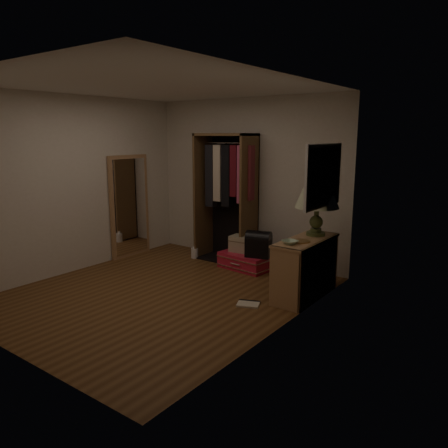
{
  "coord_description": "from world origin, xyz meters",
  "views": [
    {
      "loc": [
        3.85,
        -3.87,
        2.03
      ],
      "look_at": [
        0.3,
        0.95,
        0.8
      ],
      "focal_mm": 35.0,
      "sensor_mm": 36.0,
      "label": 1
    }
  ],
  "objects_px": {
    "console_bookshelf": "(306,266)",
    "pink_suitcase": "(247,260)",
    "train_case": "(242,244)",
    "white_jug": "(195,253)",
    "floor_mirror": "(130,206)",
    "black_bag": "(259,243)",
    "open_wardrobe": "(228,186)",
    "table_lamp": "(317,196)"
  },
  "relations": [
    {
      "from": "white_jug",
      "to": "open_wardrobe",
      "type": "bearing_deg",
      "value": 27.14
    },
    {
      "from": "open_wardrobe",
      "to": "floor_mirror",
      "type": "distance_m",
      "value": 1.71
    },
    {
      "from": "table_lamp",
      "to": "open_wardrobe",
      "type": "bearing_deg",
      "value": 164.17
    },
    {
      "from": "open_wardrobe",
      "to": "white_jug",
      "type": "distance_m",
      "value": 1.26
    },
    {
      "from": "console_bookshelf",
      "to": "black_bag",
      "type": "bearing_deg",
      "value": 155.43
    },
    {
      "from": "table_lamp",
      "to": "white_jug",
      "type": "bearing_deg",
      "value": 173.9
    },
    {
      "from": "pink_suitcase",
      "to": "table_lamp",
      "type": "bearing_deg",
      "value": -7.88
    },
    {
      "from": "pink_suitcase",
      "to": "train_case",
      "type": "distance_m",
      "value": 0.27
    },
    {
      "from": "console_bookshelf",
      "to": "pink_suitcase",
      "type": "bearing_deg",
      "value": 156.61
    },
    {
      "from": "black_bag",
      "to": "white_jug",
      "type": "height_order",
      "value": "black_bag"
    },
    {
      "from": "train_case",
      "to": "white_jug",
      "type": "relative_size",
      "value": 1.85
    },
    {
      "from": "black_bag",
      "to": "white_jug",
      "type": "xyz_separation_m",
      "value": [
        -1.26,
        0.02,
        -0.36
      ]
    },
    {
      "from": "pink_suitcase",
      "to": "black_bag",
      "type": "height_order",
      "value": "black_bag"
    },
    {
      "from": "open_wardrobe",
      "to": "pink_suitcase",
      "type": "distance_m",
      "value": 1.23
    },
    {
      "from": "console_bookshelf",
      "to": "black_bag",
      "type": "height_order",
      "value": "console_bookshelf"
    },
    {
      "from": "black_bag",
      "to": "open_wardrobe",
      "type": "bearing_deg",
      "value": 144.1
    },
    {
      "from": "train_case",
      "to": "white_jug",
      "type": "distance_m",
      "value": 0.96
    },
    {
      "from": "open_wardrobe",
      "to": "black_bag",
      "type": "height_order",
      "value": "open_wardrobe"
    },
    {
      "from": "floor_mirror",
      "to": "white_jug",
      "type": "distance_m",
      "value": 1.34
    },
    {
      "from": "table_lamp",
      "to": "white_jug",
      "type": "distance_m",
      "value": 2.56
    },
    {
      "from": "open_wardrobe",
      "to": "train_case",
      "type": "xyz_separation_m",
      "value": [
        0.41,
        -0.19,
        -0.85
      ]
    },
    {
      "from": "train_case",
      "to": "white_jug",
      "type": "xyz_separation_m",
      "value": [
        -0.91,
        -0.07,
        -0.28
      ]
    },
    {
      "from": "pink_suitcase",
      "to": "black_bag",
      "type": "bearing_deg",
      "value": -12.67
    },
    {
      "from": "console_bookshelf",
      "to": "train_case",
      "type": "relative_size",
      "value": 2.93
    },
    {
      "from": "black_bag",
      "to": "table_lamp",
      "type": "relative_size",
      "value": 0.55
    },
    {
      "from": "floor_mirror",
      "to": "black_bag",
      "type": "height_order",
      "value": "floor_mirror"
    },
    {
      "from": "pink_suitcase",
      "to": "white_jug",
      "type": "bearing_deg",
      "value": -170.73
    },
    {
      "from": "train_case",
      "to": "floor_mirror",
      "type": "bearing_deg",
      "value": -166.07
    },
    {
      "from": "open_wardrobe",
      "to": "black_bag",
      "type": "relative_size",
      "value": 4.96
    },
    {
      "from": "console_bookshelf",
      "to": "table_lamp",
      "type": "bearing_deg",
      "value": 89.15
    },
    {
      "from": "console_bookshelf",
      "to": "table_lamp",
      "type": "distance_m",
      "value": 0.91
    },
    {
      "from": "pink_suitcase",
      "to": "train_case",
      "type": "bearing_deg",
      "value": -177.35
    },
    {
      "from": "open_wardrobe",
      "to": "train_case",
      "type": "distance_m",
      "value": 0.96
    },
    {
      "from": "open_wardrobe",
      "to": "table_lamp",
      "type": "distance_m",
      "value": 1.83
    },
    {
      "from": "console_bookshelf",
      "to": "pink_suitcase",
      "type": "xyz_separation_m",
      "value": [
        -1.25,
        0.54,
        -0.27
      ]
    },
    {
      "from": "white_jug",
      "to": "console_bookshelf",
      "type": "bearing_deg",
      "value": -11.92
    },
    {
      "from": "black_bag",
      "to": "white_jug",
      "type": "relative_size",
      "value": 2.0
    },
    {
      "from": "pink_suitcase",
      "to": "white_jug",
      "type": "relative_size",
      "value": 4.1
    },
    {
      "from": "floor_mirror",
      "to": "train_case",
      "type": "xyz_separation_m",
      "value": [
        1.89,
        0.58,
        -0.48
      ]
    },
    {
      "from": "open_wardrobe",
      "to": "table_lamp",
      "type": "xyz_separation_m",
      "value": [
        1.76,
        -0.5,
        0.05
      ]
    },
    {
      "from": "train_case",
      "to": "table_lamp",
      "type": "xyz_separation_m",
      "value": [
        1.35,
        -0.31,
        0.9
      ]
    },
    {
      "from": "floor_mirror",
      "to": "pink_suitcase",
      "type": "height_order",
      "value": "floor_mirror"
    }
  ]
}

